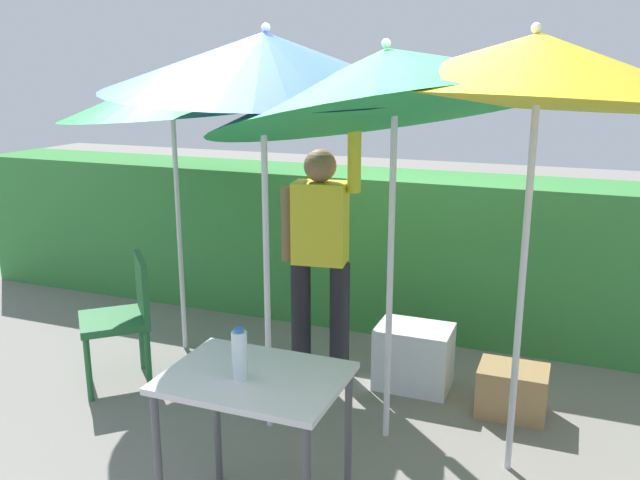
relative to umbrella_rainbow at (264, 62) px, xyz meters
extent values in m
plane|color=gray|center=(0.18, 0.06, -2.15)|extent=(24.00, 24.00, 0.00)
cube|color=#38843D|center=(0.18, 1.94, -1.51)|extent=(8.00, 0.70, 1.27)
cylinder|color=silver|center=(-0.01, -0.01, -1.15)|extent=(0.04, 0.04, 2.00)
cone|color=blue|center=(0.00, 0.00, 0.00)|extent=(1.76, 1.76, 0.48)
sphere|color=silver|center=(0.01, 0.01, 0.18)|extent=(0.05, 0.05, 0.05)
cylinder|color=silver|center=(-1.13, 0.81, -1.25)|extent=(0.04, 0.04, 1.80)
cone|color=green|center=(-1.13, 0.80, -0.21)|extent=(1.60, 1.59, 0.39)
sphere|color=silver|center=(-1.12, 0.79, -0.05)|extent=(0.05, 0.05, 0.05)
cylinder|color=silver|center=(0.69, 0.14, -1.21)|extent=(0.04, 0.04, 1.88)
cone|color=green|center=(0.67, 0.11, -0.10)|extent=(2.04, 2.00, 0.91)
sphere|color=silver|center=(0.65, 0.08, 0.09)|extent=(0.05, 0.05, 0.05)
cylinder|color=silver|center=(1.40, 0.06, -1.17)|extent=(0.04, 0.04, 1.95)
cone|color=yellow|center=(1.38, 0.07, -0.03)|extent=(1.90, 1.91, 0.55)
sphere|color=silver|center=(1.37, 0.07, 0.15)|extent=(0.05, 0.05, 0.05)
cylinder|color=black|center=(0.15, 0.81, -1.74)|extent=(0.14, 0.14, 0.82)
cylinder|color=black|center=(-0.13, 0.77, -1.74)|extent=(0.14, 0.14, 0.82)
cube|color=yellow|center=(0.01, 0.79, -1.05)|extent=(0.39, 0.27, 0.56)
sphere|color=#8C6647|center=(0.01, 0.79, -0.66)|extent=(0.22, 0.22, 0.22)
cylinder|color=yellow|center=(0.24, 0.82, -0.55)|extent=(0.10, 0.10, 0.56)
cylinder|color=#8C6647|center=(-0.22, 0.76, -1.07)|extent=(0.10, 0.10, 0.52)
cylinder|color=#236633|center=(-1.49, 0.12, -1.93)|extent=(0.04, 0.04, 0.44)
cylinder|color=#236633|center=(-1.23, -0.16, -1.93)|extent=(0.04, 0.04, 0.44)
cylinder|color=#236633|center=(-1.21, 0.38, -1.93)|extent=(0.04, 0.04, 0.44)
cylinder|color=#236633|center=(-0.95, 0.10, -1.93)|extent=(0.04, 0.04, 0.44)
cube|color=#236633|center=(-1.22, 0.11, -1.69)|extent=(0.62, 0.62, 0.05)
cube|color=#236633|center=(-1.07, 0.24, -1.46)|extent=(0.33, 0.35, 0.40)
cube|color=silver|center=(0.68, 0.82, -1.93)|extent=(0.50, 0.35, 0.43)
cube|color=#9E7A4C|center=(1.35, 0.68, -2.00)|extent=(0.42, 0.31, 0.31)
cylinder|color=#4C4C51|center=(0.70, -0.61, -1.77)|extent=(0.04, 0.04, 0.76)
cylinder|color=#4C4C51|center=(-0.02, -0.61, -1.77)|extent=(0.04, 0.04, 0.76)
cylinder|color=#4C4C51|center=(-0.02, -1.13, -1.77)|extent=(0.04, 0.04, 0.76)
cube|color=silver|center=(0.34, -0.87, -1.38)|extent=(0.80, 0.60, 0.03)
cylinder|color=silver|center=(0.30, -0.92, -1.25)|extent=(0.07, 0.07, 0.22)
cylinder|color=#2D60B7|center=(0.30, -0.92, -1.13)|extent=(0.04, 0.04, 0.02)
camera|label=1|loc=(1.62, -3.33, -0.02)|focal=37.60mm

